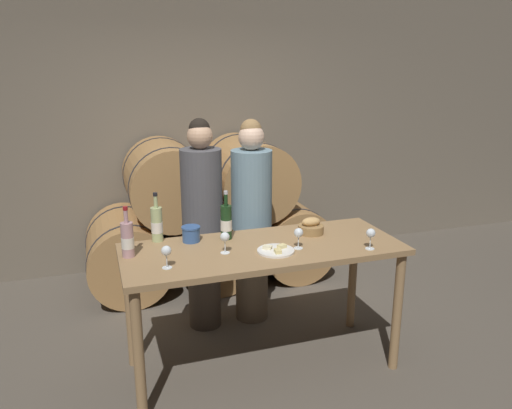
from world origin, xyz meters
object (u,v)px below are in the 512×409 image
person_right (252,220)px  wine_glass_right (371,234)px  bread_basket (311,227)px  person_left (203,224)px  wine_glass_center (299,234)px  wine_glass_left (225,238)px  tasting_table (263,262)px  wine_bottle_red (226,222)px  blue_crock (191,233)px  wine_bottle_white (157,224)px  cheese_plate (276,250)px  wine_bottle_rose (128,239)px  wine_glass_far_left (166,252)px

person_right → wine_glass_right: person_right is taller
person_right → bread_basket: bearing=-65.1°
person_left → wine_glass_center: bearing=-60.8°
wine_glass_left → wine_glass_center: 0.48m
bread_basket → tasting_table: bearing=-160.5°
wine_bottle_red → blue_crock: size_ratio=2.67×
wine_bottle_white → wine_glass_right: size_ratio=2.43×
wine_bottle_red → wine_glass_center: wine_bottle_red is taller
wine_glass_center → blue_crock: bearing=150.9°
person_right → wine_bottle_red: person_right is taller
person_left → wine_glass_center: (0.46, -0.82, 0.14)m
wine_bottle_red → wine_glass_left: size_ratio=2.43×
person_right → blue_crock: size_ratio=13.04×
blue_crock → wine_glass_right: (1.08, -0.51, 0.04)m
cheese_plate → wine_bottle_rose: bearing=166.7°
wine_glass_far_left → wine_bottle_rose: bearing=127.8°
wine_glass_right → wine_bottle_red: bearing=149.6°
bread_basket → wine_bottle_red: bearing=172.4°
wine_glass_far_left → wine_glass_left: size_ratio=1.00×
wine_bottle_white → wine_glass_left: bearing=-44.1°
cheese_plate → wine_glass_left: 0.34m
bread_basket → cheese_plate: bread_basket is taller
tasting_table → wine_bottle_white: size_ratio=5.45×
wine_glass_right → person_right: bearing=117.0°
wine_glass_right → wine_bottle_white: bearing=155.3°
tasting_table → wine_bottle_white: (-0.65, 0.33, 0.23)m
person_left → bread_basket: 0.88m
wine_glass_center → cheese_plate: bearing=-176.5°
blue_crock → wine_glass_center: bearing=-29.1°
person_left → person_right: size_ratio=1.01×
wine_bottle_red → wine_glass_center: bearing=-40.2°
tasting_table → wine_bottle_red: wine_bottle_red is taller
person_right → wine_bottle_white: size_ratio=4.90×
tasting_table → wine_glass_right: 0.73m
blue_crock → wine_glass_center: size_ratio=0.91×
person_left → person_right: (0.40, 0.00, -0.01)m
tasting_table → wine_glass_far_left: (-0.66, -0.17, 0.22)m
wine_bottle_red → blue_crock: bearing=175.1°
wine_bottle_white → wine_glass_right: bearing=-24.7°
person_left → wine_bottle_rose: size_ratio=5.16×
tasting_table → wine_bottle_rose: wine_bottle_rose is taller
person_left → wine_glass_center: size_ratio=12.02×
wine_glass_left → blue_crock: bearing=119.8°
wine_bottle_white → cheese_plate: 0.84m
wine_bottle_red → wine_bottle_white: same height
wine_bottle_red → wine_glass_right: size_ratio=2.43×
blue_crock → wine_glass_right: size_ratio=0.91×
wine_bottle_white → blue_crock: bearing=-20.9°
wine_glass_left → wine_glass_center: size_ratio=1.00×
wine_bottle_rose → wine_glass_center: wine_bottle_rose is taller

